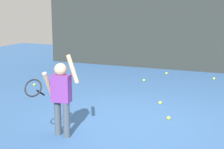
% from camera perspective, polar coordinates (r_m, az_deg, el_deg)
% --- Properties ---
extents(ground_plane, '(20.00, 20.00, 0.00)m').
position_cam_1_polar(ground_plane, '(6.10, 3.31, -8.36)').
color(ground_plane, '#335B93').
extents(back_fence_windscreen, '(10.06, 0.08, 3.17)m').
position_cam_1_polar(back_fence_windscreen, '(11.00, 12.85, 8.79)').
color(back_fence_windscreen, '#282D2B').
rests_on(back_fence_windscreen, ground).
extents(fence_post_0, '(0.09, 0.09, 3.32)m').
position_cam_1_polar(fence_post_0, '(12.82, -9.41, 9.64)').
color(fence_post_0, slate).
rests_on(fence_post_0, ground).
extents(fence_post_1, '(0.09, 0.09, 3.32)m').
position_cam_1_polar(fence_post_1, '(11.72, 0.93, 9.61)').
color(fence_post_1, slate).
rests_on(fence_post_1, ground).
extents(fence_post_2, '(0.09, 0.09, 3.32)m').
position_cam_1_polar(fence_post_2, '(11.05, 12.93, 9.19)').
color(fence_post_2, slate).
rests_on(fence_post_2, ground).
extents(tennis_player, '(0.67, 0.62, 1.35)m').
position_cam_1_polar(tennis_player, '(5.39, -8.81, -3.13)').
color(tennis_player, '#3F4C59').
rests_on(tennis_player, ground).
extents(tennis_ball_0, '(0.07, 0.07, 0.07)m').
position_cam_1_polar(tennis_ball_0, '(7.31, 8.21, -4.77)').
color(tennis_ball_0, '#CCE033').
rests_on(tennis_ball_0, ground).
extents(tennis_ball_1, '(0.07, 0.07, 0.07)m').
position_cam_1_polar(tennis_ball_1, '(6.37, 9.61, -7.32)').
color(tennis_ball_1, '#CCE033').
rests_on(tennis_ball_1, ground).
extents(tennis_ball_3, '(0.07, 0.07, 0.07)m').
position_cam_1_polar(tennis_ball_3, '(10.00, 16.96, -0.68)').
color(tennis_ball_3, '#CCE033').
rests_on(tennis_ball_3, ground).
extents(tennis_ball_4, '(0.07, 0.07, 0.07)m').
position_cam_1_polar(tennis_ball_4, '(9.08, -13.08, -1.70)').
color(tennis_ball_4, '#CCE033').
rests_on(tennis_ball_4, ground).
extents(tennis_ball_6, '(0.07, 0.07, 0.07)m').
position_cam_1_polar(tennis_ball_6, '(10.46, 9.25, 0.21)').
color(tennis_ball_6, '#CCE033').
rests_on(tennis_ball_6, ground).
extents(tennis_ball_7, '(0.07, 0.07, 0.07)m').
position_cam_1_polar(tennis_ball_7, '(9.41, 5.45, -0.98)').
color(tennis_ball_7, '#CCE033').
rests_on(tennis_ball_7, ground).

